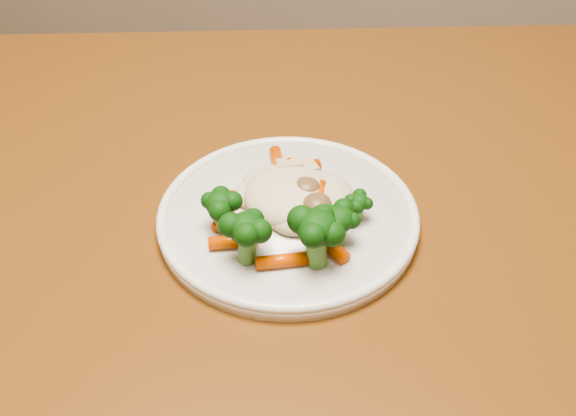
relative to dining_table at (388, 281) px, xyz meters
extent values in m
cube|color=brown|center=(0.00, 0.00, 0.09)|extent=(1.23, 0.96, 0.04)
cube|color=brown|center=(-0.55, 0.18, -0.28)|extent=(0.07, 0.07, 0.71)
cylinder|color=white|center=(-0.10, -0.05, 0.12)|extent=(0.24, 0.24, 0.01)
ellipsoid|color=beige|center=(-0.10, -0.04, 0.14)|extent=(0.10, 0.09, 0.04)
ellipsoid|color=black|center=(-0.15, -0.09, 0.14)|extent=(0.04, 0.04, 0.04)
ellipsoid|color=black|center=(-0.12, -0.12, 0.15)|extent=(0.05, 0.05, 0.04)
ellipsoid|color=black|center=(-0.06, -0.11, 0.15)|extent=(0.06, 0.06, 0.05)
ellipsoid|color=black|center=(-0.05, -0.08, 0.14)|extent=(0.04, 0.04, 0.04)
ellipsoid|color=black|center=(-0.03, -0.05, 0.14)|extent=(0.03, 0.03, 0.03)
cylinder|color=#E75605|center=(-0.12, 0.01, 0.13)|extent=(0.03, 0.05, 0.01)
cylinder|color=#E75605|center=(-0.10, 0.01, 0.13)|extent=(0.04, 0.03, 0.01)
cylinder|color=#E75605|center=(-0.06, -0.03, 0.13)|extent=(0.05, 0.02, 0.01)
cylinder|color=#E75605|center=(-0.15, -0.07, 0.13)|extent=(0.01, 0.05, 0.01)
cylinder|color=#E75605|center=(-0.14, -0.10, 0.13)|extent=(0.04, 0.03, 0.01)
cylinder|color=#E75605|center=(-0.09, -0.12, 0.13)|extent=(0.05, 0.03, 0.01)
cylinder|color=#E75605|center=(-0.06, -0.09, 0.13)|extent=(0.04, 0.04, 0.01)
cylinder|color=#E75605|center=(-0.07, -0.05, 0.14)|extent=(0.01, 0.04, 0.01)
cylinder|color=#E75605|center=(-0.11, -0.02, 0.14)|extent=(0.02, 0.04, 0.01)
ellipsoid|color=brown|center=(-0.08, -0.04, 0.14)|extent=(0.03, 0.03, 0.02)
ellipsoid|color=brown|center=(-0.07, -0.06, 0.14)|extent=(0.03, 0.03, 0.02)
ellipsoid|color=brown|center=(-0.11, -0.04, 0.14)|extent=(0.02, 0.02, 0.01)
cube|color=#D2BB8C|center=(-0.11, -0.01, 0.14)|extent=(0.03, 0.02, 0.01)
cube|color=#D2BB8C|center=(-0.09, 0.00, 0.14)|extent=(0.02, 0.02, 0.01)
camera|label=1|loc=(0.00, -0.54, 0.56)|focal=45.00mm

